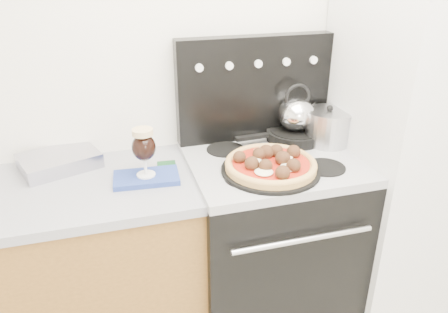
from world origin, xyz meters
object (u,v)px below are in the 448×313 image
object	(u,v)px
beer_glass	(144,152)
stock_pot	(328,128)
oven_mitt	(146,178)
skillet	(295,135)
base_cabinet	(33,286)
pizza	(271,163)
stove_body	(268,245)
tea_kettle	(296,111)
pizza_pan	(270,170)
fridge	(409,138)

from	to	relation	value
beer_glass	stock_pot	distance (m)	0.90
oven_mitt	skillet	distance (m)	0.78
beer_glass	base_cabinet	bearing A→B (deg)	176.04
pizza	oven_mitt	bearing A→B (deg)	168.50
beer_glass	skillet	xyz separation A→B (m)	(0.76, 0.19, -0.08)
stove_body	skillet	world-z (taller)	skillet
tea_kettle	oven_mitt	bearing A→B (deg)	176.25
oven_mitt	skillet	xyz separation A→B (m)	(0.76, 0.19, 0.03)
oven_mitt	tea_kettle	bearing A→B (deg)	13.81
stove_body	pizza_pan	distance (m)	0.50
oven_mitt	pizza_pan	world-z (taller)	pizza_pan
stove_body	skillet	distance (m)	0.57
fridge	stock_pot	world-z (taller)	fridge
oven_mitt	pizza_pan	size ratio (longest dim) A/B	0.64
fridge	stock_pot	bearing A→B (deg)	162.89
oven_mitt	tea_kettle	world-z (taller)	tea_kettle
beer_glass	pizza_pan	world-z (taller)	beer_glass
stove_body	pizza	xyz separation A→B (m)	(-0.06, -0.12, 0.52)
skillet	pizza_pan	bearing A→B (deg)	-129.85
base_cabinet	beer_glass	world-z (taller)	beer_glass
beer_glass	tea_kettle	bearing A→B (deg)	13.81
pizza_pan	stock_pot	xyz separation A→B (m)	(0.38, 0.21, 0.07)
pizza	stock_pot	distance (m)	0.43
beer_glass	pizza	bearing A→B (deg)	-11.50
oven_mitt	tea_kettle	distance (m)	0.80
tea_kettle	skillet	bearing A→B (deg)	0.00
pizza	stock_pot	size ratio (longest dim) A/B	1.80
pizza_pan	pizza	bearing A→B (deg)	0.00
fridge	skillet	distance (m)	0.55
stove_body	pizza_pan	world-z (taller)	pizza_pan
pizza_pan	skillet	distance (m)	0.38
stove_body	beer_glass	world-z (taller)	beer_glass
beer_glass	pizza	distance (m)	0.53
fridge	tea_kettle	world-z (taller)	fridge
pizza_pan	base_cabinet	bearing A→B (deg)	172.30
fridge	pizza	world-z (taller)	fridge
base_cabinet	oven_mitt	xyz separation A→B (m)	(0.53, -0.04, 0.48)
oven_mitt	pizza	bearing A→B (deg)	-11.50
pizza_pan	tea_kettle	distance (m)	0.40
oven_mitt	beer_glass	world-z (taller)	beer_glass
oven_mitt	tea_kettle	size ratio (longest dim) A/B	1.37
base_cabinet	oven_mitt	bearing A→B (deg)	-3.96
tea_kettle	base_cabinet	bearing A→B (deg)	169.04
oven_mitt	pizza_pan	bearing A→B (deg)	-11.50
stock_pot	tea_kettle	bearing A→B (deg)	148.50
skillet	stock_pot	bearing A→B (deg)	-31.50
tea_kettle	stock_pot	distance (m)	0.17
oven_mitt	beer_glass	bearing A→B (deg)	0.00
stove_body	base_cabinet	bearing A→B (deg)	178.70
beer_glass	pizza	world-z (taller)	beer_glass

